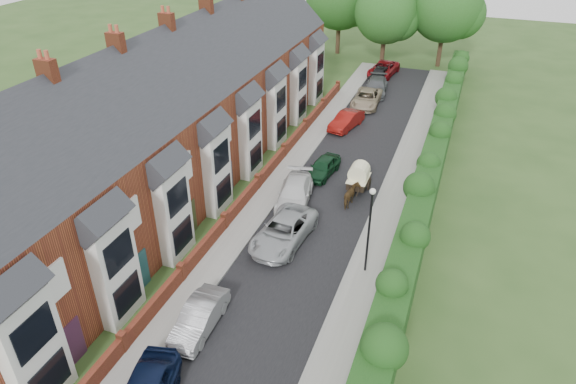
# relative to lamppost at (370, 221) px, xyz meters

# --- Properties ---
(ground) EXTENTS (140.00, 140.00, 0.00)m
(ground) POSITION_rel_lamppost_xyz_m (-3.40, -4.00, -3.30)
(ground) COLOR #2D4C1E
(ground) RESTS_ON ground
(road) EXTENTS (6.00, 58.00, 0.02)m
(road) POSITION_rel_lamppost_xyz_m (-3.90, 7.00, -3.29)
(road) COLOR black
(road) RESTS_ON ground
(pavement_hedge_side) EXTENTS (2.20, 58.00, 0.12)m
(pavement_hedge_side) POSITION_rel_lamppost_xyz_m (0.20, 7.00, -3.24)
(pavement_hedge_side) COLOR gray
(pavement_hedge_side) RESTS_ON ground
(pavement_house_side) EXTENTS (1.70, 58.00, 0.12)m
(pavement_house_side) POSITION_rel_lamppost_xyz_m (-7.75, 7.00, -3.24)
(pavement_house_side) COLOR gray
(pavement_house_side) RESTS_ON ground
(kerb_hedge_side) EXTENTS (0.18, 58.00, 0.13)m
(kerb_hedge_side) POSITION_rel_lamppost_xyz_m (-0.85, 7.00, -3.23)
(kerb_hedge_side) COLOR gray
(kerb_hedge_side) RESTS_ON ground
(kerb_house_side) EXTENTS (0.18, 58.00, 0.13)m
(kerb_house_side) POSITION_rel_lamppost_xyz_m (-6.95, 7.00, -3.23)
(kerb_house_side) COLOR gray
(kerb_house_side) RESTS_ON ground
(hedge) EXTENTS (2.10, 58.00, 2.85)m
(hedge) POSITION_rel_lamppost_xyz_m (2.00, 7.00, -1.70)
(hedge) COLOR #143D13
(hedge) RESTS_ON ground
(terrace_row) EXTENTS (9.05, 40.50, 11.50)m
(terrace_row) POSITION_rel_lamppost_xyz_m (-14.27, 5.98, 1.18)
(terrace_row) COLOR #9B4627
(terrace_row) RESTS_ON ground
(garden_wall_row) EXTENTS (0.35, 40.35, 1.10)m
(garden_wall_row) POSITION_rel_lamppost_xyz_m (-8.75, 6.00, -2.84)
(garden_wall_row) COLOR brown
(garden_wall_row) RESTS_ON ground
(lamppost) EXTENTS (0.32, 0.32, 5.16)m
(lamppost) POSITION_rel_lamppost_xyz_m (0.00, 0.00, 0.00)
(lamppost) COLOR black
(lamppost) RESTS_ON ground
(tree_far_left) EXTENTS (7.14, 6.80, 9.29)m
(tree_far_left) POSITION_rel_lamppost_xyz_m (-6.05, 36.08, 2.41)
(tree_far_left) COLOR #332316
(tree_far_left) RESTS_ON ground
(tree_far_right) EXTENTS (7.98, 7.60, 10.31)m
(tree_far_right) POSITION_rel_lamppost_xyz_m (-0.01, 38.08, 3.02)
(tree_far_right) COLOR #332316
(tree_far_right) RESTS_ON ground
(car_silver_a) EXTENTS (1.52, 4.04, 1.32)m
(car_silver_a) POSITION_rel_lamppost_xyz_m (-6.28, -6.61, -2.64)
(car_silver_a) COLOR #9B9B9F
(car_silver_a) RESTS_ON ground
(car_silver_b) EXTENTS (2.89, 5.50, 1.48)m
(car_silver_b) POSITION_rel_lamppost_xyz_m (-5.00, 1.00, -2.56)
(car_silver_b) COLOR #A7ABAE
(car_silver_b) RESTS_ON ground
(car_white) EXTENTS (2.84, 5.20, 1.43)m
(car_white) POSITION_rel_lamppost_xyz_m (-5.83, 5.17, -2.58)
(car_white) COLOR white
(car_white) RESTS_ON ground
(car_green) EXTENTS (1.97, 3.89, 1.27)m
(car_green) POSITION_rel_lamppost_xyz_m (-5.20, 9.34, -2.66)
(car_green) COLOR #10351C
(car_green) RESTS_ON ground
(car_red) EXTENTS (2.35, 4.37, 1.37)m
(car_red) POSITION_rel_lamppost_xyz_m (-5.73, 17.80, -2.61)
(car_red) COLOR maroon
(car_red) RESTS_ON ground
(car_beige) EXTENTS (2.52, 5.14, 1.40)m
(car_beige) POSITION_rel_lamppost_xyz_m (-5.28, 23.40, -2.59)
(car_beige) COLOR tan
(car_beige) RESTS_ON ground
(car_grey) EXTENTS (2.56, 5.09, 1.42)m
(car_grey) POSITION_rel_lamppost_xyz_m (-5.10, 26.90, -2.59)
(car_grey) COLOR #54575B
(car_grey) RESTS_ON ground
(car_black) EXTENTS (2.02, 4.10, 1.35)m
(car_black) POSITION_rel_lamppost_xyz_m (-5.63, 31.00, -2.62)
(car_black) COLOR black
(car_black) RESTS_ON ground
(horse) EXTENTS (0.85, 1.71, 1.41)m
(horse) POSITION_rel_lamppost_xyz_m (-2.33, 6.14, -2.59)
(horse) COLOR #50391D
(horse) RESTS_ON ground
(horse_cart) EXTENTS (1.35, 2.98, 2.15)m
(horse_cart) POSITION_rel_lamppost_xyz_m (-2.33, 7.94, -2.07)
(horse_cart) COLOR black
(horse_cart) RESTS_ON ground
(car_extra_far) EXTENTS (2.99, 5.38, 1.42)m
(car_extra_far) POSITION_rel_lamppost_xyz_m (-5.55, 32.58, -2.59)
(car_extra_far) COLOR maroon
(car_extra_far) RESTS_ON ground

